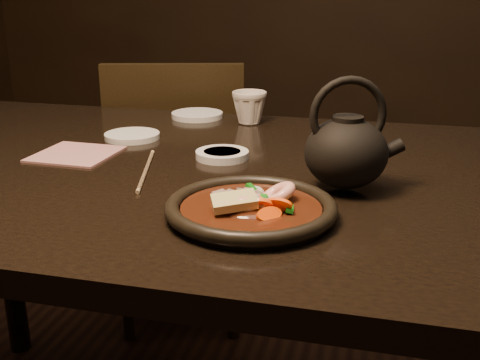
% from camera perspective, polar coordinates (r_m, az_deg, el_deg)
% --- Properties ---
extents(table, '(1.60, 0.90, 0.75)m').
position_cam_1_polar(table, '(1.13, -3.47, -2.43)').
color(table, black).
rests_on(table, floor).
extents(chair, '(0.50, 0.50, 0.86)m').
position_cam_1_polar(chair, '(1.85, -5.75, -0.70)').
color(chair, black).
rests_on(chair, floor).
extents(plate, '(0.25, 0.25, 0.03)m').
position_cam_1_polar(plate, '(0.86, 1.05, -2.77)').
color(plate, black).
rests_on(plate, table).
extents(stirfry, '(0.13, 0.13, 0.05)m').
position_cam_1_polar(stirfry, '(0.86, 1.08, -2.40)').
color(stirfry, '#361509').
rests_on(stirfry, plate).
extents(soy_dish, '(0.10, 0.10, 0.01)m').
position_cam_1_polar(soy_dish, '(1.15, -1.70, 2.42)').
color(soy_dish, white).
rests_on(soy_dish, table).
extents(saucer_left, '(0.12, 0.12, 0.01)m').
position_cam_1_polar(saucer_left, '(1.31, -10.19, 4.15)').
color(saucer_left, white).
rests_on(saucer_left, table).
extents(saucer_right, '(0.13, 0.13, 0.01)m').
position_cam_1_polar(saucer_right, '(1.50, -4.08, 6.17)').
color(saucer_right, white).
rests_on(saucer_right, table).
extents(tea_cup, '(0.11, 0.10, 0.08)m').
position_cam_1_polar(tea_cup, '(1.42, 0.90, 6.99)').
color(tea_cup, beige).
rests_on(tea_cup, table).
extents(chopsticks, '(0.07, 0.23, 0.01)m').
position_cam_1_polar(chopsticks, '(1.08, -8.91, 0.94)').
color(chopsticks, tan).
rests_on(chopsticks, table).
extents(napkin, '(0.15, 0.15, 0.00)m').
position_cam_1_polar(napkin, '(1.21, -15.29, 2.39)').
color(napkin, '#A76C67').
rests_on(napkin, table).
extents(teapot, '(0.16, 0.13, 0.18)m').
position_cam_1_polar(teapot, '(0.97, 10.09, 2.91)').
color(teapot, black).
rests_on(teapot, table).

